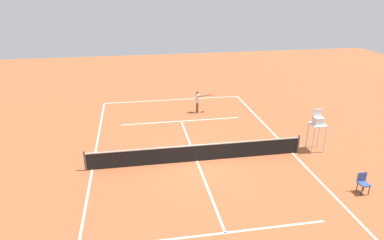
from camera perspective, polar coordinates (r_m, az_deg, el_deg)
The scene contains 7 objects.
ground_plane at distance 18.79m, azimuth 0.81°, elevation -6.72°, with size 60.00×60.00×0.00m, color #AD5933.
court_lines at distance 18.78m, azimuth 0.81°, elevation -6.71°, with size 10.98×21.34×0.01m.
tennis_net at distance 18.56m, azimuth 0.82°, elevation -5.37°, with size 11.58×0.10×1.07m.
player_serving at distance 25.30m, azimuth 0.99°, elevation 3.32°, with size 1.29×0.45×1.65m.
tennis_ball at distance 24.26m, azimuth 5.35°, elevation 0.03°, with size 0.07×0.07×0.07m, color #CCE033.
umpire_chair at distance 20.52m, azimuth 19.85°, elevation -0.60°, with size 0.80×0.80×2.41m.
courtside_chair_near at distance 17.70m, azimuth 26.17°, elevation -9.10°, with size 0.44×0.46×0.95m.
Camera 1 is at (3.12, 16.25, 8.90)m, focal length 32.64 mm.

